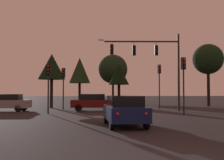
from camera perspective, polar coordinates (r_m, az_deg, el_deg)
ground_plane at (r=31.46m, az=-0.17°, el=-5.59°), size 168.00×168.00×0.00m
traffic_signal_mast_arm at (r=25.09m, az=8.32°, el=4.70°), size 7.32×0.61×6.91m
traffic_light_corner_left at (r=28.70m, az=9.75°, el=0.51°), size 0.36×0.38×4.51m
traffic_light_corner_right at (r=21.20m, az=14.55°, el=1.19°), size 0.36×0.38×4.28m
traffic_light_median at (r=22.37m, az=-12.99°, el=0.35°), size 0.30×0.35×3.91m
traffic_light_far_side at (r=27.30m, az=-10.02°, el=-0.00°), size 0.35×0.38×4.03m
car_nearside_lane at (r=13.93m, az=2.60°, el=-6.24°), size 2.04×4.15×1.52m
car_crossing_left at (r=25.17m, az=-3.84°, el=-4.55°), size 4.20×1.73×1.52m
car_crossing_right at (r=26.15m, az=-20.99°, el=-4.31°), size 4.24×1.97×1.52m
tree_behind_sign at (r=44.99m, az=-6.69°, el=1.96°), size 3.43×3.43×7.27m
tree_left_far at (r=35.25m, az=19.20°, el=4.03°), size 3.64×3.64×7.48m
tree_center_horizon at (r=42.47m, az=1.44°, el=1.08°), size 3.15×3.15×5.95m
tree_right_cluster at (r=30.37m, az=-12.33°, el=2.65°), size 2.89×2.89×5.80m
tree_lot_edge at (r=47.74m, az=0.20°, el=2.24°), size 5.03×5.03×8.16m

